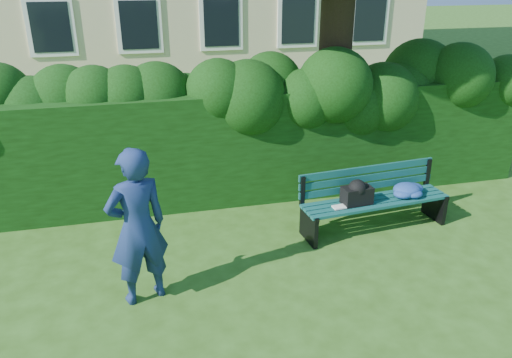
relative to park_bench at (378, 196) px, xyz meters
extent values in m
plane|color=#2E5216|center=(-1.82, -0.59, -0.50)|extent=(80.00, 80.00, 0.00)
cube|color=white|center=(-5.42, 9.39, 1.50)|extent=(1.30, 0.08, 1.60)
cube|color=black|center=(-5.42, 9.35, 1.50)|extent=(1.05, 0.04, 1.35)
cube|color=white|center=(-3.02, 9.39, 1.50)|extent=(1.30, 0.08, 1.60)
cube|color=black|center=(-3.02, 9.35, 1.50)|extent=(1.05, 0.04, 1.35)
cube|color=white|center=(-0.62, 9.39, 1.50)|extent=(1.30, 0.08, 1.60)
cube|color=black|center=(-0.62, 9.35, 1.50)|extent=(1.05, 0.04, 1.35)
cube|color=white|center=(1.78, 9.39, 1.50)|extent=(1.30, 0.08, 1.60)
cube|color=black|center=(1.78, 9.35, 1.50)|extent=(1.05, 0.04, 1.35)
cube|color=white|center=(4.18, 9.39, 1.50)|extent=(1.30, 0.08, 1.60)
cube|color=black|center=(4.18, 9.35, 1.50)|extent=(1.05, 0.04, 1.35)
cube|color=black|center=(-1.82, 1.61, 0.40)|extent=(10.00, 1.00, 1.80)
cylinder|color=black|center=(-0.09, 1.72, 2.07)|extent=(0.53, 0.53, 5.16)
cube|color=#0F474C|center=(-0.04, -0.23, -0.05)|extent=(2.19, 0.30, 0.04)
cube|color=#0F474C|center=(-0.06, -0.11, -0.05)|extent=(2.19, 0.30, 0.04)
cube|color=#0F474C|center=(-0.07, 0.01, -0.05)|extent=(2.19, 0.30, 0.04)
cube|color=#0F474C|center=(-0.08, 0.13, -0.05)|extent=(2.19, 0.30, 0.04)
cube|color=#0F474C|center=(-0.09, 0.21, 0.08)|extent=(2.19, 0.24, 0.10)
cube|color=#0F474C|center=(-0.09, 0.22, 0.21)|extent=(2.19, 0.24, 0.10)
cube|color=#0F474C|center=(-0.09, 0.23, 0.34)|extent=(2.19, 0.24, 0.10)
cube|color=black|center=(-1.10, -0.15, -0.28)|extent=(0.11, 0.50, 0.44)
cube|color=black|center=(-1.13, 0.11, 0.15)|extent=(0.07, 0.07, 0.45)
cube|color=black|center=(-1.10, -0.20, -0.06)|extent=(0.10, 0.42, 0.05)
cube|color=black|center=(0.98, 0.04, -0.28)|extent=(0.11, 0.50, 0.44)
cube|color=black|center=(0.96, 0.30, 0.15)|extent=(0.07, 0.07, 0.45)
cube|color=black|center=(0.98, -0.01, -0.06)|extent=(0.10, 0.42, 0.05)
cube|color=white|center=(-0.67, -0.16, -0.02)|extent=(0.19, 0.15, 0.02)
cube|color=black|center=(-0.38, -0.08, 0.09)|extent=(0.44, 0.28, 0.25)
imported|color=navy|center=(-3.40, -0.94, 0.42)|extent=(0.78, 0.64, 1.86)
camera|label=1|loc=(-3.26, -5.93, 3.07)|focal=35.00mm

